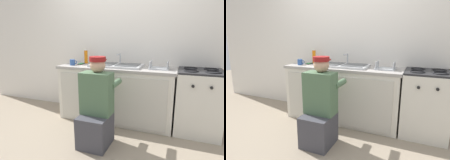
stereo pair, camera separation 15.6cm
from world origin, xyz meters
The scene contains 12 objects.
ground_plane centered at (0.00, 0.00, 0.00)m, with size 12.00×12.00×0.00m, color gray.
back_wall centered at (0.00, 0.65, 1.25)m, with size 6.00×0.10×2.50m, color silver.
counter_cabinet centered at (0.00, 0.29, 0.42)m, with size 1.79×0.62×0.84m.
countertop centered at (0.00, 0.30, 0.86)m, with size 1.83×0.62×0.04m, color #9E9993.
sink_double_basin centered at (0.00, 0.30, 0.90)m, with size 0.80×0.44×0.19m.
stove_range centered at (1.21, 0.30, 0.45)m, with size 0.59×0.62×0.91m.
plumber_person centered at (0.01, -0.48, 0.46)m, with size 0.42×0.61×1.10m.
dish_rack_tray centered at (0.65, 0.28, 0.90)m, with size 0.28×0.22×0.11m.
cell_phone centered at (-0.64, 0.33, 0.89)m, with size 0.07×0.14×0.01m.
soap_bottle_orange centered at (-0.61, 0.45, 0.99)m, with size 0.06×0.06×0.25m.
water_glass centered at (-0.51, 0.46, 0.93)m, with size 0.06×0.06×0.10m.
coffee_mug centered at (-0.71, 0.17, 0.93)m, with size 0.13×0.08×0.09m.
Camera 1 is at (0.95, -2.45, 1.34)m, focal length 30.00 mm.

